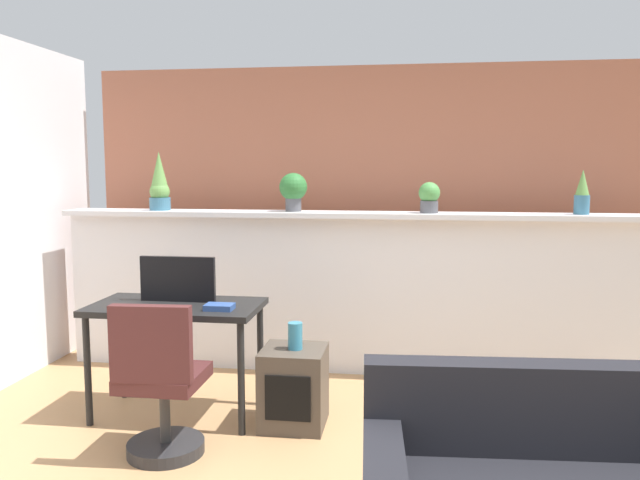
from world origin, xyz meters
TOP-DOWN VIEW (x-y plane):
  - divider_wall at (0.00, 2.00)m, footprint 4.79×0.16m
  - plant_shelf at (0.00, 1.96)m, footprint 4.79×0.34m
  - brick_wall_behind at (0.00, 2.60)m, footprint 4.79×0.10m
  - potted_plant_0 at (-1.63, 1.96)m, footprint 0.17×0.17m
  - potted_plant_1 at (-0.53, 1.98)m, footprint 0.22×0.22m
  - potted_plant_2 at (0.53, 1.95)m, footprint 0.16×0.16m
  - potted_plant_3 at (1.64, 1.97)m, footprint 0.11×0.11m
  - desk at (-1.12, 0.95)m, footprint 1.10×0.60m
  - tv_monitor at (-1.14, 1.03)m, footprint 0.51×0.04m
  - office_chair at (-0.99, 0.33)m, footprint 0.45×0.46m
  - side_cube_shelf at (-0.33, 0.88)m, footprint 0.40×0.41m
  - vase_on_shelf at (-0.32, 0.88)m, footprint 0.09×0.09m
  - book_on_desk at (-0.79, 0.82)m, footprint 0.18×0.12m

SIDE VIEW (x-z plane):
  - side_cube_shelf at x=-0.33m, z-range 0.00..0.50m
  - office_chair at x=-0.99m, z-range -0.07..0.84m
  - vase_on_shelf at x=-0.32m, z-range 0.50..0.67m
  - divider_wall at x=0.00m, z-range 0.00..1.25m
  - desk at x=-1.12m, z-range 0.29..1.04m
  - book_on_desk at x=-0.79m, z-range 0.75..0.79m
  - tv_monitor at x=-1.14m, z-range 0.75..1.05m
  - brick_wall_behind at x=0.00m, z-range 0.00..2.50m
  - plant_shelf at x=0.00m, z-range 1.25..1.29m
  - potted_plant_2 at x=0.53m, z-range 1.30..1.53m
  - potted_plant_3 at x=1.64m, z-range 1.28..1.61m
  - potted_plant_1 at x=-0.53m, z-range 1.31..1.62m
  - potted_plant_0 at x=-1.63m, z-range 1.26..1.73m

